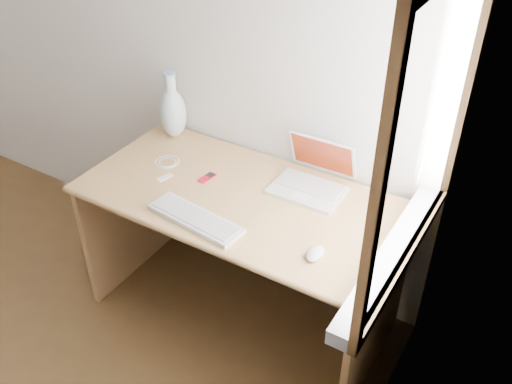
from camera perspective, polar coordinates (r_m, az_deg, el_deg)
The scene contains 10 objects.
back_wall at distance 3.05m, azimuth -13.97°, elevation 17.46°, with size 3.50×0.04×2.60m, color silver.
window at distance 1.88m, azimuth 16.41°, elevation 4.81°, with size 0.11×0.99×1.10m.
desk at distance 2.67m, azimuth -0.67°, elevation -3.09°, with size 1.40×0.70×0.74m.
laptop at distance 2.52m, azimuth 5.60°, elevation 1.41°, with size 0.31×0.26×0.21m.
external_keyboard at distance 2.35m, azimuth -6.09°, elevation -2.64°, with size 0.44×0.18×0.02m.
mouse at distance 2.17m, azimuth 5.93°, elevation -6.13°, with size 0.06×0.10×0.03m, color white.
ipod at distance 2.60m, azimuth -4.91°, elevation 1.44°, with size 0.05×0.09×0.01m.
cable_coil at distance 2.74m, azimuth -8.88°, elevation 3.00°, with size 0.12×0.12×0.01m, color white.
remote at distance 2.62m, azimuth -9.11°, elevation 1.44°, with size 0.03×0.08×0.01m, color white.
vase at distance 2.88m, azimuth -8.32°, elevation 7.99°, with size 0.13×0.13×0.34m.
Camera 1 is at (2.07, -0.31, 2.19)m, focal length 40.00 mm.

